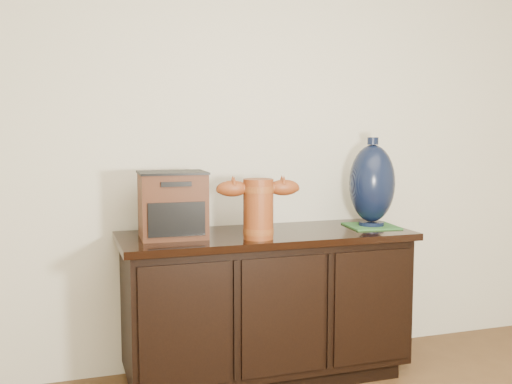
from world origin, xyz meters
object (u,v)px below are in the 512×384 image
object	(u,v)px
tv_radio	(173,205)
lamp_base	(372,184)
sideboard	(266,304)
spray_can	(252,212)
terracotta_vessel	(258,205)

from	to	relation	value
tv_radio	lamp_base	bearing A→B (deg)	1.44
sideboard	spray_can	distance (m)	0.47
tv_radio	sideboard	bearing A→B (deg)	1.32
lamp_base	sideboard	bearing A→B (deg)	179.52
terracotta_vessel	tv_radio	size ratio (longest dim) A/B	1.24
lamp_base	tv_radio	bearing A→B (deg)	179.42
terracotta_vessel	tv_radio	bearing A→B (deg)	163.38
terracotta_vessel	spray_can	distance (m)	0.23
terracotta_vessel	lamp_base	bearing A→B (deg)	18.98
terracotta_vessel	tv_radio	world-z (taller)	tv_radio
terracotta_vessel	sideboard	bearing A→B (deg)	65.70
sideboard	lamp_base	distance (m)	0.84
sideboard	lamp_base	bearing A→B (deg)	-0.48
lamp_base	spray_can	size ratio (longest dim) A/B	2.39
terracotta_vessel	spray_can	size ratio (longest dim) A/B	2.06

